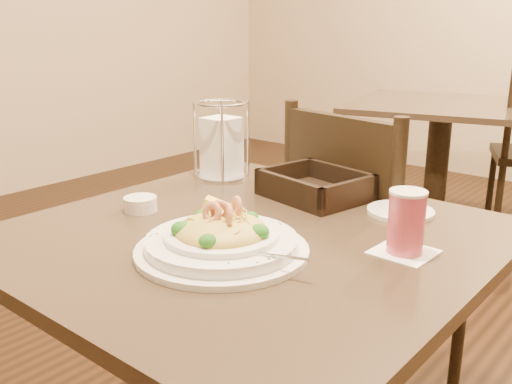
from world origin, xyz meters
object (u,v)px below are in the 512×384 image
Objects in this scene: dining_chair_near at (366,256)px; butter_ramekin at (140,204)px; pasta_bowl at (222,239)px; napkin_caddy at (222,145)px; side_plate at (400,211)px; background_table at (439,145)px; main_table at (250,332)px; drink_glass at (406,223)px; bread_basket at (315,189)px.

dining_chair_near is 0.68m from butter_ramekin.
pasta_bowl is at bearing 104.53° from dining_chair_near.
napkin_caddy reaches higher than side_plate.
napkin_caddy is at bearing 99.71° from butter_ramekin.
butter_ramekin is at bearing -141.85° from side_plate.
napkin_caddy is 0.34m from butter_ramekin.
napkin_caddy reaches higher than pasta_bowl.
background_table is 5.22× the size of napkin_caddy.
dining_chair_near is 0.38m from side_plate.
main_table is 0.42m from drink_glass.
drink_glass reaches higher than bread_basket.
background_table is at bearing -63.83° from dining_chair_near.
butter_ramekin is at bearing -168.73° from main_table.
side_plate is (-0.11, 0.20, -0.05)m from drink_glass.
butter_ramekin is (-0.28, -0.05, 0.25)m from main_table.
drink_glass is 1.61× the size of butter_ramekin.
side_plate is at bearing 6.07° from bread_basket.
drink_glass is 0.57× the size of napkin_caddy.
drink_glass is 0.64m from napkin_caddy.
pasta_bowl reaches higher than main_table.
background_table is 1.94m from side_plate.
pasta_bowl is at bearing -11.46° from butter_ramekin.
napkin_caddy is at bearing -178.40° from bread_basket.
main_table is 4.31× the size of napkin_caddy.
butter_ramekin is (-0.56, -0.15, -0.04)m from drink_glass.
background_table is 4.15× the size of bread_basket.
side_plate is (0.20, -0.22, 0.23)m from dining_chair_near.
napkin_caddy is (-0.62, 0.17, 0.03)m from drink_glass.
butter_ramekin reaches higher than main_table.
drink_glass is 0.37m from bread_basket.
main_table is at bearing 101.85° from dining_chair_near.
side_plate is (0.18, 0.30, 0.23)m from main_table.
side_plate is 0.58m from butter_ramekin.
dining_chair_near is (0.45, -1.59, 0.00)m from background_table.
bread_basket reaches higher than background_table.
drink_glass is (0.29, 0.10, 0.29)m from main_table.
butter_ramekin is (-0.24, -0.34, -0.01)m from bread_basket.
dining_chair_near is at bearing -74.06° from background_table.
main_table is at bearing 11.27° from butter_ramekin.
main_table is 6.12× the size of side_plate.
dining_chair_near reaches higher than butter_ramekin.
napkin_caddy reaches higher than drink_glass.
pasta_bowl is at bearing -46.91° from napkin_caddy.
napkin_caddy reaches higher than butter_ramekin.
napkin_caddy is (0.14, -1.84, 0.32)m from background_table.
napkin_caddy is (-0.30, -0.01, 0.07)m from bread_basket.
background_table is at bearing 102.50° from main_table.
pasta_bowl is at bearing -77.32° from background_table.
background_table is 14.70× the size of butter_ramekin.
butter_ramekin is (-0.26, -0.58, 0.25)m from dining_chair_near.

